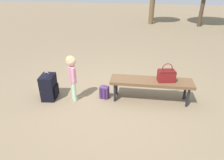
{
  "coord_description": "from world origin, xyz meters",
  "views": [
    {
      "loc": [
        -0.81,
        3.4,
        2.17
      ],
      "look_at": [
        -0.12,
        0.01,
        0.45
      ],
      "focal_mm": 31.78,
      "sensor_mm": 36.0,
      "label": 1
    }
  ],
  "objects_px": {
    "park_bench": "(151,83)",
    "handbag": "(166,75)",
    "backpack_small": "(104,91)",
    "backpack_large": "(49,85)",
    "child_standing": "(72,71)"
  },
  "relations": [
    {
      "from": "handbag",
      "to": "child_standing",
      "type": "xyz_separation_m",
      "value": [
        1.78,
        0.31,
        0.05
      ]
    },
    {
      "from": "child_standing",
      "to": "backpack_large",
      "type": "bearing_deg",
      "value": 5.47
    },
    {
      "from": "park_bench",
      "to": "handbag",
      "type": "bearing_deg",
      "value": -176.83
    },
    {
      "from": "park_bench",
      "to": "backpack_small",
      "type": "xyz_separation_m",
      "value": [
        0.93,
        0.1,
        -0.25
      ]
    },
    {
      "from": "park_bench",
      "to": "backpack_small",
      "type": "distance_m",
      "value": 0.96
    },
    {
      "from": "handbag",
      "to": "backpack_small",
      "type": "xyz_separation_m",
      "value": [
        1.2,
        0.12,
        -0.43
      ]
    },
    {
      "from": "child_standing",
      "to": "backpack_small",
      "type": "height_order",
      "value": "child_standing"
    },
    {
      "from": "park_bench",
      "to": "handbag",
      "type": "height_order",
      "value": "handbag"
    },
    {
      "from": "backpack_large",
      "to": "park_bench",
      "type": "bearing_deg",
      "value": -170.36
    },
    {
      "from": "park_bench",
      "to": "backpack_large",
      "type": "distance_m",
      "value": 2.05
    },
    {
      "from": "child_standing",
      "to": "backpack_small",
      "type": "bearing_deg",
      "value": -161.98
    },
    {
      "from": "park_bench",
      "to": "backpack_large",
      "type": "xyz_separation_m",
      "value": [
        2.02,
        0.34,
        -0.1
      ]
    },
    {
      "from": "backpack_large",
      "to": "handbag",
      "type": "bearing_deg",
      "value": -171.12
    },
    {
      "from": "backpack_small",
      "to": "park_bench",
      "type": "bearing_deg",
      "value": -173.59
    },
    {
      "from": "park_bench",
      "to": "child_standing",
      "type": "relative_size",
      "value": 1.72
    }
  ]
}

